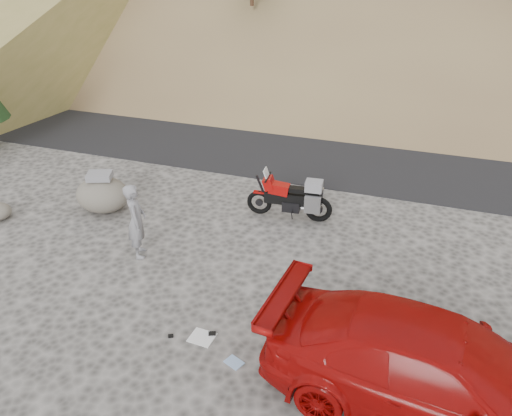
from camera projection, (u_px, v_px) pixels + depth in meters
The scene contains 11 objects.
ground at pixel (216, 282), 11.41m from camera, with size 140.00×140.00×0.00m, color #3E3C39.
road at pixel (308, 145), 18.87m from camera, with size 120.00×7.00×0.05m, color black.
motorcycle at pixel (293, 198), 13.72m from camera, with size 2.41×0.80×1.43m.
man at pixel (141, 254), 12.41m from camera, with size 0.70×0.46×1.92m, color gray.
red_car at pixel (428, 407), 8.40m from camera, with size 2.32×5.70×1.65m, color #960908.
boulder at pixel (103, 194), 14.15m from camera, with size 1.71×1.52×1.17m.
gear_white_cloth at pixel (202, 337), 9.83m from camera, with size 0.48×0.43×0.02m, color white.
gear_funnel at pixel (291, 373), 8.94m from camera, with size 0.12×0.12×0.16m, color red.
gear_glove_a at pixel (212, 334), 9.90m from camera, with size 0.15×0.11×0.04m, color black.
gear_glove_b at pixel (171, 336), 9.86m from camera, with size 0.10×0.08×0.03m, color black.
gear_blue_cloth at pixel (234, 362), 9.26m from camera, with size 0.34×0.25×0.01m, color #8BABD7.
Camera 1 is at (3.85, -8.38, 6.99)m, focal length 35.00 mm.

